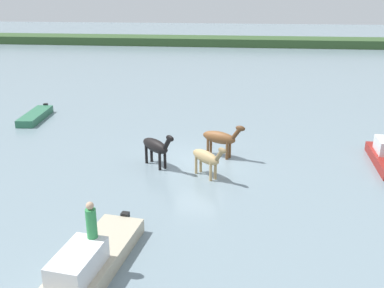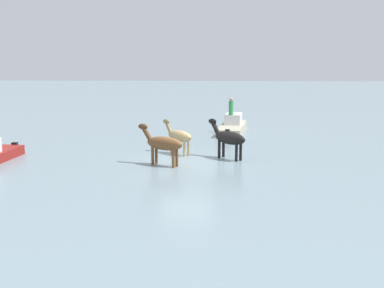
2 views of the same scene
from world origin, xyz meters
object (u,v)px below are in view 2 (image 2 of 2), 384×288
at_px(horse_dun_straggler, 229,138).
at_px(boat_dinghy_port, 232,127).
at_px(horse_pinto_flank, 163,143).
at_px(person_watcher_seated, 231,107).
at_px(horse_gray_outer, 179,136).

relative_size(horse_dun_straggler, boat_dinghy_port, 0.36).
xyz_separation_m(horse_pinto_flank, boat_dinghy_port, (-3.46, -10.45, -0.72)).
xyz_separation_m(horse_dun_straggler, person_watcher_seated, (-0.28, -8.51, 0.71)).
height_order(horse_gray_outer, person_watcher_seated, person_watcher_seated).
height_order(horse_gray_outer, horse_dun_straggler, horse_dun_straggler).
distance_m(horse_pinto_flank, horse_gray_outer, 2.69).
distance_m(horse_gray_outer, boat_dinghy_port, 8.37).
relative_size(boat_dinghy_port, person_watcher_seated, 4.83).
bearing_deg(boat_dinghy_port, person_watcher_seated, 164.34).
distance_m(horse_dun_straggler, person_watcher_seated, 8.54).
bearing_deg(horse_gray_outer, person_watcher_seated, -65.79).
distance_m(boat_dinghy_port, person_watcher_seated, 1.47).
bearing_deg(horse_pinto_flank, horse_dun_straggler, -125.43).
bearing_deg(person_watcher_seated, horse_dun_straggler, 88.11).
bearing_deg(person_watcher_seated, boat_dinghy_port, -113.14).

